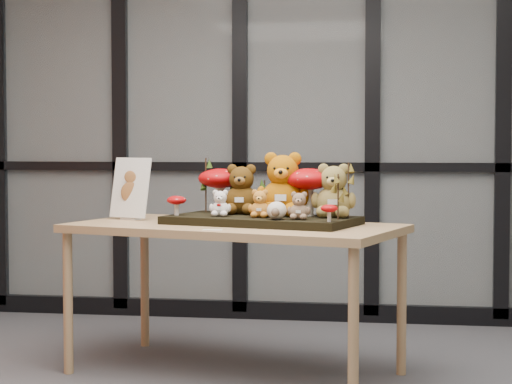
% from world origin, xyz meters
% --- Properties ---
extents(room_shell, '(5.00, 5.00, 5.00)m').
position_xyz_m(room_shell, '(0.00, 0.00, 1.68)').
color(room_shell, '#ADABA3').
rests_on(room_shell, floor).
extents(glass_partition, '(4.90, 0.06, 2.78)m').
position_xyz_m(glass_partition, '(-0.00, 2.47, 1.42)').
color(glass_partition, '#2D383F').
rests_on(glass_partition, floor).
extents(display_table, '(1.85, 1.29, 0.79)m').
position_xyz_m(display_table, '(-0.21, 0.93, 0.72)').
color(display_table, tan).
rests_on(display_table, floor).
extents(diorama_tray, '(1.06, 0.74, 0.04)m').
position_xyz_m(diorama_tray, '(-0.08, 0.96, 0.81)').
color(diorama_tray, black).
rests_on(diorama_tray, display_table).
extents(bear_pooh_yellow, '(0.34, 0.32, 0.37)m').
position_xyz_m(bear_pooh_yellow, '(0.03, 1.00, 1.01)').
color(bear_pooh_yellow, '#AD5E05').
rests_on(bear_pooh_yellow, diorama_tray).
extents(bear_brown_medium, '(0.27, 0.26, 0.29)m').
position_xyz_m(bear_brown_medium, '(-0.21, 1.10, 0.98)').
color(bear_brown_medium, '#492D0B').
rests_on(bear_brown_medium, diorama_tray).
extents(bear_tan_back, '(0.28, 0.27, 0.30)m').
position_xyz_m(bear_tan_back, '(0.30, 0.96, 0.98)').
color(bear_tan_back, olive).
rests_on(bear_tan_back, diorama_tray).
extents(bear_small_yellow, '(0.15, 0.14, 0.16)m').
position_xyz_m(bear_small_yellow, '(-0.07, 0.88, 0.91)').
color(bear_small_yellow, orange).
rests_on(bear_small_yellow, diorama_tray).
extents(bear_white_bow, '(0.14, 0.13, 0.15)m').
position_xyz_m(bear_white_bow, '(-0.29, 0.92, 0.91)').
color(bear_white_bow, white).
rests_on(bear_white_bow, diorama_tray).
extents(bear_beige_small, '(0.14, 0.13, 0.15)m').
position_xyz_m(bear_beige_small, '(0.14, 0.78, 0.91)').
color(bear_beige_small, '#87674C').
rests_on(bear_beige_small, diorama_tray).
extents(plush_cream_hedgehog, '(0.09, 0.09, 0.10)m').
position_xyz_m(plush_cream_hedgehog, '(0.03, 0.76, 0.88)').
color(plush_cream_hedgehog, silver).
rests_on(plush_cream_hedgehog, diorama_tray).
extents(mushroom_back_left, '(0.24, 0.24, 0.27)m').
position_xyz_m(mushroom_back_left, '(-0.35, 1.22, 0.96)').
color(mushroom_back_left, '#A00508').
rests_on(mushroom_back_left, diorama_tray).
extents(mushroom_back_right, '(0.25, 0.25, 0.28)m').
position_xyz_m(mushroom_back_right, '(0.16, 1.01, 0.97)').
color(mushroom_back_right, '#A00508').
rests_on(mushroom_back_right, diorama_tray).
extents(mushroom_front_left, '(0.10, 0.10, 0.11)m').
position_xyz_m(mushroom_front_left, '(-0.53, 0.96, 0.89)').
color(mushroom_front_left, '#A00508').
rests_on(mushroom_front_left, diorama_tray).
extents(mushroom_front_right, '(0.08, 0.08, 0.09)m').
position_xyz_m(mushroom_front_right, '(0.30, 0.67, 0.88)').
color(mushroom_front_right, '#A00508').
rests_on(mushroom_front_right, diorama_tray).
extents(sprig_green_far_left, '(0.05, 0.05, 0.30)m').
position_xyz_m(sprig_green_far_left, '(-0.42, 1.20, 0.98)').
color(sprig_green_far_left, '#1A340C').
rests_on(sprig_green_far_left, diorama_tray).
extents(sprig_green_mid_left, '(0.05, 0.05, 0.21)m').
position_xyz_m(sprig_green_mid_left, '(-0.28, 1.21, 0.94)').
color(sprig_green_mid_left, '#1A340C').
rests_on(sprig_green_mid_left, diorama_tray).
extents(sprig_dry_far_right, '(0.05, 0.05, 0.28)m').
position_xyz_m(sprig_dry_far_right, '(0.38, 0.93, 0.97)').
color(sprig_dry_far_right, brown).
rests_on(sprig_dry_far_right, diorama_tray).
extents(sprig_dry_mid_right, '(0.05, 0.05, 0.23)m').
position_xyz_m(sprig_dry_mid_right, '(0.33, 0.81, 0.94)').
color(sprig_dry_mid_right, brown).
rests_on(sprig_dry_mid_right, diorama_tray).
extents(sprig_green_centre, '(0.05, 0.05, 0.18)m').
position_xyz_m(sprig_green_centre, '(-0.09, 1.16, 0.92)').
color(sprig_green_centre, '#1A340C').
rests_on(sprig_green_centre, diorama_tray).
extents(sign_holder, '(0.25, 0.16, 0.34)m').
position_xyz_m(sign_holder, '(-0.84, 1.14, 0.95)').
color(sign_holder, silver).
rests_on(sign_holder, display_table).
extents(label_card, '(0.09, 0.03, 0.00)m').
position_xyz_m(label_card, '(-0.26, 0.60, 0.79)').
color(label_card, white).
rests_on(label_card, display_table).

